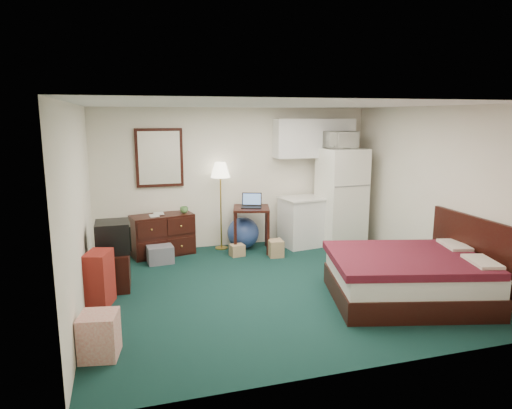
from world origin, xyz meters
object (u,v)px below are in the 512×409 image
object	(u,v)px
dresser	(162,235)
floor_lamp	(221,206)
bed	(408,278)
fridge	(341,197)
tv_stand	(110,271)
kitchen_counter	(304,222)
desk	(251,229)
suitcase	(99,279)

from	to	relation	value
dresser	floor_lamp	distance (m)	1.13
dresser	bed	xyz separation A→B (m)	(2.85, -2.92, -0.05)
dresser	bed	size ratio (longest dim) A/B	0.55
fridge	tv_stand	xyz separation A→B (m)	(-4.05, -1.12, -0.63)
dresser	kitchen_counter	distance (m)	2.56
desk	floor_lamp	bearing A→B (deg)	165.30
desk	tv_stand	distance (m)	2.65
desk	kitchen_counter	world-z (taller)	kitchen_counter
floor_lamp	tv_stand	xyz separation A→B (m)	(-1.88, -1.47, -0.52)
dresser	tv_stand	bearing A→B (deg)	-133.43
tv_stand	bed	bearing A→B (deg)	-19.98
fridge	bed	distance (m)	2.72
desk	bed	distance (m)	3.02
floor_lamp	desk	world-z (taller)	floor_lamp
bed	fridge	bearing A→B (deg)	96.39
bed	suitcase	world-z (taller)	suitcase
floor_lamp	fridge	xyz separation A→B (m)	(2.17, -0.35, 0.11)
floor_lamp	tv_stand	size ratio (longest dim) A/B	2.76
dresser	suitcase	bearing A→B (deg)	-128.64
kitchen_counter	suitcase	xyz separation A→B (m)	(-3.50, -1.81, -0.08)
desk	kitchen_counter	bearing A→B (deg)	18.56
floor_lamp	desk	size ratio (longest dim) A/B	1.99
desk	tv_stand	world-z (taller)	desk
dresser	tv_stand	distance (m)	1.64
kitchen_counter	tv_stand	bearing A→B (deg)	-168.41
fridge	tv_stand	size ratio (longest dim) A/B	3.15
floor_lamp	kitchen_counter	xyz separation A→B (m)	(1.51, -0.21, -0.35)
floor_lamp	fridge	bearing A→B (deg)	-9.27
kitchen_counter	fridge	xyz separation A→B (m)	(0.67, -0.14, 0.46)
desk	tv_stand	xyz separation A→B (m)	(-2.36, -1.20, -0.13)
kitchen_counter	tv_stand	size ratio (longest dim) A/B	1.53
floor_lamp	kitchen_counter	world-z (taller)	floor_lamp
dresser	fridge	size ratio (longest dim) A/B	0.58
desk	bed	bearing A→B (deg)	-49.02
dresser	kitchen_counter	size ratio (longest dim) A/B	1.19
dresser	desk	world-z (taller)	desk
bed	suitcase	bearing A→B (deg)	-179.89
tv_stand	suitcase	distance (m)	0.57
suitcase	kitchen_counter	bearing A→B (deg)	44.37
bed	suitcase	xyz separation A→B (m)	(-3.80, 0.97, 0.05)
kitchen_counter	bed	world-z (taller)	kitchen_counter
desk	suitcase	world-z (taller)	desk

